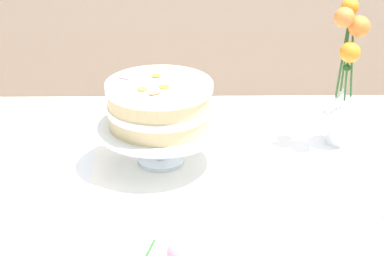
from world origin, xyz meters
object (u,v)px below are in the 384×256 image
Objects in this scene: cake_stand at (160,131)px; layer_cake at (159,104)px; dining_table at (214,222)px; flower_vase at (344,84)px; fallen_rose at (179,254)px.

cake_stand is 1.19× the size of layer_cake.
dining_table is 4.83× the size of cake_stand.
cake_stand is 0.07m from layer_cake.
dining_table is 0.46m from flower_vase.
fallen_rose reaches higher than dining_table.
cake_stand is 0.39m from fallen_rose.
layer_cake reaches higher than cake_stand.
flower_vase is (0.44, 0.10, 0.08)m from cake_stand.
fallen_rose is (-0.40, -0.49, -0.13)m from flower_vase.
cake_stand is 0.46m from flower_vase.
flower_vase is at bearing 12.88° from cake_stand.
layer_cake is 0.41m from fallen_rose.
fallen_rose is (0.05, -0.39, -0.13)m from layer_cake.
layer_cake reaches higher than fallen_rose.
layer_cake is 0.46m from flower_vase.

